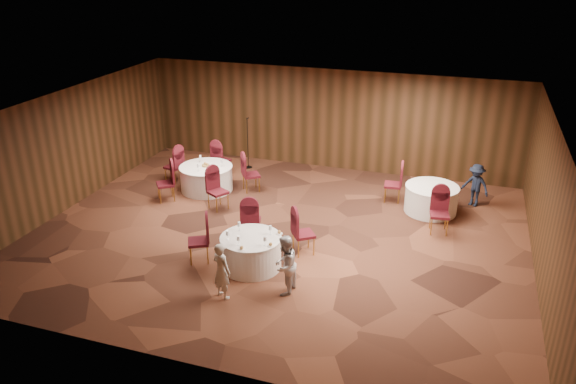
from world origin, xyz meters
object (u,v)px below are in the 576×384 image
(table_main, at_px, (251,252))
(mic_stand, at_px, (248,153))
(table_left, at_px, (206,178))
(table_right, at_px, (431,199))
(woman_b, at_px, (285,265))
(man_c, at_px, (476,185))
(woman_a, at_px, (222,271))

(table_main, xyz_separation_m, mic_stand, (-2.40, 5.77, 0.12))
(table_left, height_order, table_right, same)
(woman_b, relative_size, man_c, 1.07)
(woman_a, distance_m, woman_b, 1.29)
(table_right, xyz_separation_m, man_c, (1.10, 0.78, 0.23))
(table_right, height_order, mic_stand, mic_stand)
(table_left, distance_m, mic_stand, 2.16)
(table_main, distance_m, table_right, 5.51)
(table_right, xyz_separation_m, woman_a, (-3.68, -5.51, 0.24))
(table_main, distance_m, woman_b, 1.31)
(table_right, height_order, woman_a, woman_a)
(woman_a, xyz_separation_m, man_c, (4.78, 6.29, -0.01))
(table_right, distance_m, man_c, 1.37)
(woman_b, bearing_deg, man_c, 150.85)
(table_left, height_order, man_c, man_c)
(woman_a, bearing_deg, table_right, -98.43)
(table_right, height_order, man_c, man_c)
(table_main, relative_size, table_right, 0.96)
(man_c, bearing_deg, table_main, -106.83)
(table_left, relative_size, table_right, 1.09)
(table_left, height_order, mic_stand, mic_stand)
(table_main, relative_size, mic_stand, 0.82)
(table_right, xyz_separation_m, mic_stand, (-5.96, 1.56, 0.12))
(mic_stand, height_order, man_c, mic_stand)
(table_right, relative_size, mic_stand, 0.85)
(table_main, distance_m, mic_stand, 6.25)
(table_main, xyz_separation_m, woman_a, (-0.12, -1.30, 0.24))
(table_main, distance_m, woman_a, 1.33)
(table_left, relative_size, woman_a, 1.25)
(table_main, height_order, woman_a, woman_a)
(table_main, xyz_separation_m, man_c, (4.66, 5.00, 0.23))
(table_main, bearing_deg, woman_b, -35.44)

